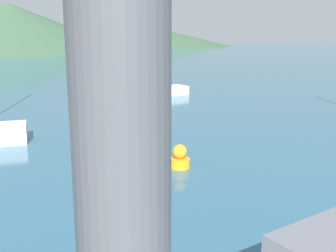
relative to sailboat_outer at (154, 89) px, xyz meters
The scene contains 4 objects.
sailboat_outer is the anchor object (origin of this frame).
buoy_marker 16.16m from the sailboat_outer, 109.22° to the right, with size 0.73×0.73×0.84m.
hill_central 75.44m from the sailboat_outer, 93.24° to the left, with size 53.33×53.33×10.44m.
hill_east 94.09m from the sailboat_outer, 69.93° to the left, with size 51.42×51.42×6.17m.
Camera 1 is at (-6.61, -0.04, 4.75)m, focal length 45.00 mm.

